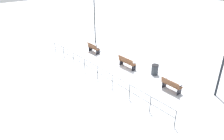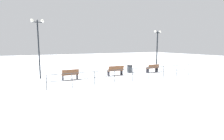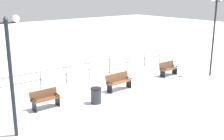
% 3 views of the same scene
% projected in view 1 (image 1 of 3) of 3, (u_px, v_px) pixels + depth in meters
% --- Properties ---
extents(ground_plane, '(80.00, 80.00, 0.00)m').
position_uv_depth(ground_plane, '(127.00, 68.00, 17.59)').
color(ground_plane, white).
rests_on(ground_plane, ground).
extents(bench_nearest, '(0.56, 1.42, 0.89)m').
position_uv_depth(bench_nearest, '(171.00, 85.00, 14.20)').
color(bench_nearest, brown).
rests_on(bench_nearest, ground).
extents(bench_second, '(0.53, 1.66, 0.96)m').
position_uv_depth(bench_second, '(127.00, 62.00, 17.35)').
color(bench_second, brown).
rests_on(bench_second, ground).
extents(bench_third, '(0.51, 1.42, 0.92)m').
position_uv_depth(bench_third, '(93.00, 48.00, 20.36)').
color(bench_third, brown).
rests_on(bench_third, ground).
extents(lamppost_middle, '(0.28, 1.08, 5.12)m').
position_uv_depth(lamppost_middle, '(94.00, 9.00, 21.51)').
color(lamppost_middle, black).
rests_on(lamppost_middle, ground).
extents(waterfront_railing, '(0.05, 13.57, 1.04)m').
position_uv_depth(waterfront_railing, '(97.00, 71.00, 15.59)').
color(waterfront_railing, '#383D42').
rests_on(waterfront_railing, ground).
extents(trash_bin, '(0.56, 0.56, 0.81)m').
position_uv_depth(trash_bin, '(155.00, 70.00, 16.37)').
color(trash_bin, '#2D3338').
rests_on(trash_bin, ground).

